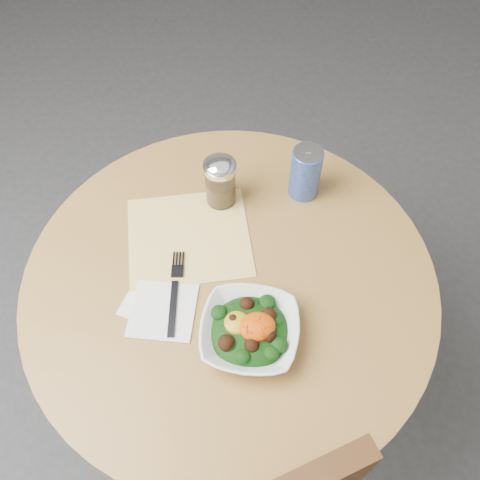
# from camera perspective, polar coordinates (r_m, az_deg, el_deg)

# --- Properties ---
(ground) EXTENTS (6.00, 6.00, 0.00)m
(ground) POSITION_cam_1_polar(r_m,az_deg,el_deg) (1.85, -0.73, -15.83)
(ground) COLOR #313134
(ground) RESTS_ON ground
(table) EXTENTS (0.90, 0.90, 0.75)m
(table) POSITION_cam_1_polar(r_m,az_deg,el_deg) (1.33, -0.98, -8.34)
(table) COLOR black
(table) RESTS_ON ground
(cloth_napkin) EXTENTS (0.29, 0.27, 0.00)m
(cloth_napkin) POSITION_cam_1_polar(r_m,az_deg,el_deg) (1.22, -5.46, 0.32)
(cloth_napkin) COLOR #F9AF0D
(cloth_napkin) RESTS_ON table
(paper_napkins) EXTENTS (0.19, 0.21, 0.00)m
(paper_napkins) POSITION_cam_1_polar(r_m,az_deg,el_deg) (1.14, -8.45, -6.80)
(paper_napkins) COLOR white
(paper_napkins) RESTS_ON table
(salad_bowl) EXTENTS (0.25, 0.25, 0.07)m
(salad_bowl) POSITION_cam_1_polar(r_m,az_deg,el_deg) (1.07, 1.04, -9.67)
(salad_bowl) COLOR white
(salad_bowl) RESTS_ON table
(fork) EXTENTS (0.07, 0.20, 0.00)m
(fork) POSITION_cam_1_polar(r_m,az_deg,el_deg) (1.15, -6.94, -5.26)
(fork) COLOR black
(fork) RESTS_ON table
(spice_shaker) EXTENTS (0.08, 0.08, 0.14)m
(spice_shaker) POSITION_cam_1_polar(r_m,az_deg,el_deg) (1.23, -2.11, 6.26)
(spice_shaker) COLOR silver
(spice_shaker) RESTS_ON table
(beverage_can) EXTENTS (0.07, 0.07, 0.14)m
(beverage_can) POSITION_cam_1_polar(r_m,az_deg,el_deg) (1.26, 7.00, 7.17)
(beverage_can) COLOR #0D2195
(beverage_can) RESTS_ON table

